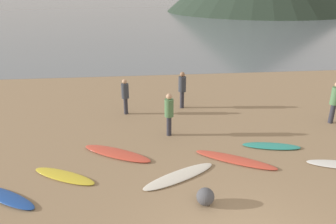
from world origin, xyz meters
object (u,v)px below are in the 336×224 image
surfboard_4 (235,160)px  person_3 (182,87)px  person_1 (125,94)px  person_0 (169,111)px  beach_rock_near (205,197)px  person_2 (335,99)px  surfboard_2 (117,153)px  surfboard_3 (179,176)px  surfboard_5 (271,146)px  surfboard_0 (6,197)px  surfboard_1 (64,176)px

surfboard_4 → person_3: bearing=133.4°
person_1 → person_0: bearing=-133.1°
person_3 → beach_rock_near: size_ratio=3.60×
person_1 → person_2: person_2 is taller
surfboard_2 → surfboard_3: bearing=-8.3°
surfboard_4 → surfboard_5: surfboard_4 is taller
person_1 → surfboard_2: bearing=-172.4°
surfboard_0 → person_0: size_ratio=1.26×
surfboard_5 → beach_rock_near: beach_rock_near is taller
surfboard_1 → surfboard_0: bearing=-116.8°
surfboard_1 → beach_rock_near: (3.79, -1.64, 0.19)m
surfboard_3 → person_2: size_ratio=1.43×
surfboard_0 → person_2: size_ratio=1.19×
surfboard_2 → person_2: person_2 is taller
surfboard_3 → person_3: (0.89, 5.54, 0.94)m
surfboard_2 → person_2: (8.42, 1.71, 0.95)m
person_0 → beach_rock_near: size_ratio=3.52×
surfboard_5 → surfboard_3: bearing=-143.6°
surfboard_2 → person_1: 3.66m
surfboard_0 → person_1: 6.41m
person_2 → person_3: size_ratio=1.03×
surfboard_1 → surfboard_2: size_ratio=0.83×
surfboard_4 → person_3: (-0.99, 4.82, 0.93)m
surfboard_2 → person_0: bearing=65.6°
beach_rock_near → surfboard_5: bearing=43.7°
person_3 → beach_rock_near: person_3 is taller
surfboard_1 → beach_rock_near: bearing=5.7°
person_2 → surfboard_0: bearing=173.9°
surfboard_0 → surfboard_3: bearing=40.7°
surfboard_1 → person_2: 10.34m
surfboard_2 → surfboard_4: surfboard_2 is taller
surfboard_1 → surfboard_4: size_ratio=0.79×
surfboard_1 → person_1: 5.09m
surfboard_5 → person_3: (-2.49, 4.05, 0.93)m
beach_rock_near → person_3: bearing=86.5°
surfboard_0 → surfboard_3: surfboard_0 is taller
surfboard_5 → person_3: bearing=134.3°
surfboard_5 → person_0: bearing=171.5°
surfboard_2 → surfboard_5: 5.23m
person_3 → person_2: bearing=-133.4°
surfboard_4 → person_1: size_ratio=1.70×
surfboard_5 → person_2: bearing=41.4°
surfboard_1 → surfboard_2: (1.46, 1.17, 0.01)m
surfboard_3 → person_3: bearing=52.7°
surfboard_4 → person_2: (4.70, 2.51, 0.96)m
surfboard_3 → person_0: size_ratio=1.51×
surfboard_4 → beach_rock_near: size_ratio=5.72×
surfboard_4 → person_1: (-3.47, 4.35, 0.86)m
surfboard_4 → person_0: size_ratio=1.63×
surfboard_4 → surfboard_5: (1.51, 0.77, -0.00)m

